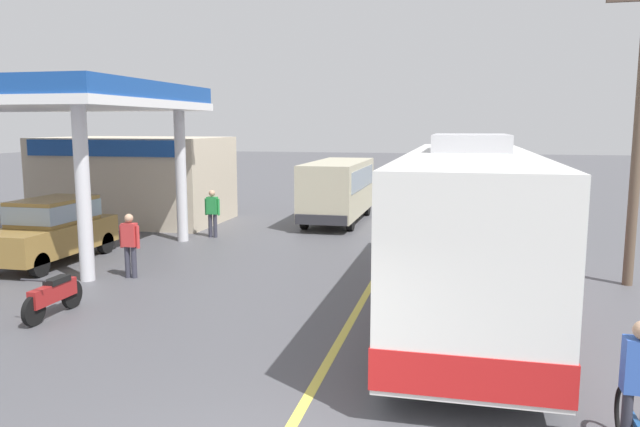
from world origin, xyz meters
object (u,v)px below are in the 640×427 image
Objects in this scene: pedestrian_near_pump at (212,211)px; pedestrian_by_shop at (130,242)px; coach_bus_main at (468,229)px; cyclist_on_shoulder at (638,400)px; motorcycle_parked_forecourt at (54,295)px; minibus_opposing_lane at (338,186)px; car_trailing_behind_bus at (471,185)px; car_at_pump at (52,227)px.

pedestrian_near_pump and pedestrian_by_shop have the same top height.
cyclist_on_shoulder is at bearing -71.99° from coach_bus_main.
motorcycle_parked_forecourt is 1.08× the size of pedestrian_by_shop.
minibus_opposing_lane is 13.75m from motorcycle_parked_forecourt.
cyclist_on_shoulder is 16.09m from pedestrian_near_pump.
coach_bus_main reaches higher than motorcycle_parked_forecourt.
minibus_opposing_lane is 8.08m from car_trailing_behind_bus.
car_at_pump is at bearing -125.74° from minibus_opposing_lane.
car_trailing_behind_bus is at bearing 48.73° from minibus_opposing_lane.
car_trailing_behind_bus is at bearing 49.45° from pedestrian_near_pump.
cyclist_on_shoulder is at bearing -49.65° from pedestrian_near_pump.
motorcycle_parked_forecourt is 21.20m from car_trailing_behind_bus.
pedestrian_near_pump is 0.40× the size of car_trailing_behind_bus.
pedestrian_near_pump is 5.77m from pedestrian_by_shop.
pedestrian_by_shop is (-0.13, 3.21, 0.49)m from motorcycle_parked_forecourt.
pedestrian_near_pump is (2.89, 4.65, -0.08)m from car_at_pump.
minibus_opposing_lane is 1.46× the size of car_trailing_behind_bus.
motorcycle_parked_forecourt is (-10.07, 3.28, -0.34)m from cyclist_on_shoulder.
car_at_pump is 1.00× the size of car_trailing_behind_bus.
cyclist_on_shoulder is at bearing -18.04° from motorcycle_parked_forecourt.
cyclist_on_shoulder is 0.43× the size of car_trailing_behind_bus.
coach_bus_main reaches higher than pedestrian_by_shop.
car_at_pump reaches higher than cyclist_on_shoulder.
pedestrian_by_shop is at bearing 147.54° from cyclist_on_shoulder.
pedestrian_by_shop is 0.40× the size of car_trailing_behind_bus.
coach_bus_main is 6.07× the size of cyclist_on_shoulder.
minibus_opposing_lane is 3.41× the size of motorcycle_parked_forecourt.
coach_bus_main is 1.80× the size of minibus_opposing_lane.
minibus_opposing_lane is (-4.98, 10.90, -0.25)m from coach_bus_main.
pedestrian_by_shop is (-8.35, 0.79, -0.79)m from coach_bus_main.
pedestrian_near_pump is at bearing 58.12° from car_at_pump.
minibus_opposing_lane reaches higher than car_trailing_behind_bus.
car_trailing_behind_bus is at bearing 61.74° from pedestrian_by_shop.
motorcycle_parked_forecourt is at bearing -103.66° from minibus_opposing_lane.
pedestrian_by_shop is at bearing 92.41° from motorcycle_parked_forecourt.
coach_bus_main reaches higher than minibus_opposing_lane.
car_at_pump reaches higher than pedestrian_near_pump.
minibus_opposing_lane reaches higher than motorcycle_parked_forecourt.
minibus_opposing_lane is at bearing 114.56° from coach_bus_main.
cyclist_on_shoulder is 1.10× the size of pedestrian_near_pump.
car_trailing_behind_bus is (0.34, 16.96, -0.71)m from coach_bus_main.
pedestrian_by_shop is (0.21, -5.77, 0.00)m from pedestrian_near_pump.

